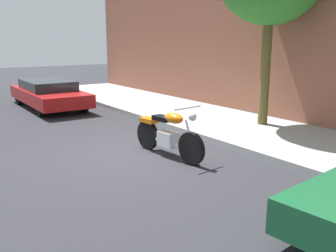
{
  "coord_description": "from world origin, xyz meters",
  "views": [
    {
      "loc": [
        6.94,
        -4.17,
        2.47
      ],
      "look_at": [
        0.6,
        0.28,
        0.68
      ],
      "focal_mm": 39.69,
      "sensor_mm": 36.0,
      "label": 1
    }
  ],
  "objects": [
    {
      "name": "sidewalk",
      "position": [
        0.0,
        3.39,
        0.07
      ],
      "size": [
        23.98,
        3.25,
        0.14
      ],
      "primitive_type": "cube",
      "color": "#979797",
      "rests_on": "ground"
    },
    {
      "name": "parked_car_red",
      "position": [
        -6.85,
        0.08,
        0.55
      ],
      "size": [
        4.57,
        1.81,
        1.03
      ],
      "color": "black",
      "rests_on": "ground"
    },
    {
      "name": "ground_plane",
      "position": [
        0.0,
        0.0,
        0.0
      ],
      "size": [
        60.0,
        60.0,
        0.0
      ],
      "primitive_type": "plane",
      "color": "#28282D"
    },
    {
      "name": "motorcycle",
      "position": [
        0.59,
        0.29,
        0.49
      ],
      "size": [
        2.13,
        0.7,
        1.17
      ],
      "color": "black",
      "rests_on": "ground"
    }
  ]
}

